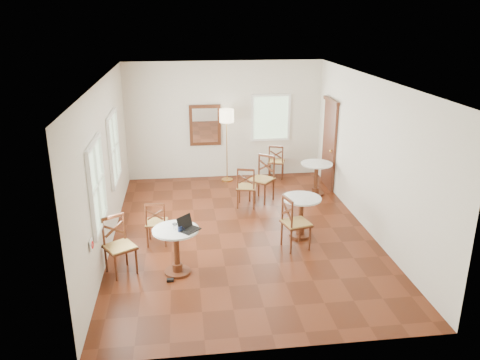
% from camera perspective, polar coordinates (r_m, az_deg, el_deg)
% --- Properties ---
extents(ground, '(7.00, 7.00, 0.00)m').
position_cam_1_polar(ground, '(9.56, 0.23, -6.26)').
color(ground, '#521F0E').
rests_on(ground, ground).
extents(room_shell, '(5.02, 7.02, 3.01)m').
position_cam_1_polar(room_shell, '(9.16, -0.35, 5.18)').
color(room_shell, silver).
rests_on(room_shell, ground).
extents(cafe_table_near, '(0.76, 0.76, 0.80)m').
position_cam_1_polar(cafe_table_near, '(8.02, -7.57, -7.79)').
color(cafe_table_near, '#4F2513').
rests_on(cafe_table_near, ground).
extents(cafe_table_mid, '(0.75, 0.75, 0.80)m').
position_cam_1_polar(cafe_table_mid, '(9.31, 7.25, -3.82)').
color(cafe_table_mid, '#4F2513').
rests_on(cafe_table_mid, ground).
extents(cafe_table_back, '(0.74, 0.74, 0.78)m').
position_cam_1_polar(cafe_table_back, '(11.48, 9.03, 0.57)').
color(cafe_table_back, '#4F2513').
rests_on(cafe_table_back, ground).
extents(chair_near_a, '(0.43, 0.43, 0.87)m').
position_cam_1_polar(chair_near_a, '(9.08, -9.89, -5.00)').
color(chair_near_a, '#4F2513').
rests_on(chair_near_a, ground).
extents(chair_near_b, '(0.62, 0.62, 0.98)m').
position_cam_1_polar(chair_near_b, '(8.22, -14.16, -7.60)').
color(chair_near_b, '#4F2513').
rests_on(chair_near_b, ground).
extents(chair_mid_a, '(0.52, 0.52, 0.94)m').
position_cam_1_polar(chair_mid_a, '(10.63, 0.77, -0.82)').
color(chair_mid_a, '#4F2513').
rests_on(chair_mid_a, ground).
extents(chair_mid_b, '(0.57, 0.57, 1.01)m').
position_cam_1_polar(chair_mid_b, '(8.82, 6.53, -5.08)').
color(chair_mid_b, '#4F2513').
rests_on(chair_mid_b, ground).
extents(chair_back_a, '(0.52, 0.52, 0.91)m').
position_cam_1_polar(chair_back_a, '(12.54, 4.32, 2.23)').
color(chair_back_a, '#4F2513').
rests_on(chair_back_a, ground).
extents(chair_back_b, '(0.69, 0.69, 1.06)m').
position_cam_1_polar(chair_back_b, '(10.98, 2.69, 0.16)').
color(chair_back_b, '#4F2513').
rests_on(chair_back_b, ground).
extents(floor_lamp, '(0.36, 0.36, 1.86)m').
position_cam_1_polar(floor_lamp, '(12.03, -1.60, 7.07)').
color(floor_lamp, '#BF8C3F').
rests_on(floor_lamp, ground).
extents(laptop, '(0.40, 0.40, 0.22)m').
position_cam_1_polar(laptop, '(7.82, -6.24, -5.52)').
color(laptop, black).
rests_on(laptop, cafe_table_near).
extents(mouse, '(0.11, 0.08, 0.04)m').
position_cam_1_polar(mouse, '(8.03, -7.72, -5.19)').
color(mouse, black).
rests_on(mouse, cafe_table_near).
extents(navy_mug, '(0.11, 0.07, 0.09)m').
position_cam_1_polar(navy_mug, '(7.77, -7.13, -5.80)').
color(navy_mug, black).
rests_on(navy_mug, cafe_table_near).
extents(water_glass, '(0.07, 0.07, 0.11)m').
position_cam_1_polar(water_glass, '(7.85, -7.69, -5.46)').
color(water_glass, white).
rests_on(water_glass, cafe_table_near).
extents(power_adapter, '(0.11, 0.07, 0.05)m').
position_cam_1_polar(power_adapter, '(8.02, -8.29, -11.70)').
color(power_adapter, black).
rests_on(power_adapter, ground).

